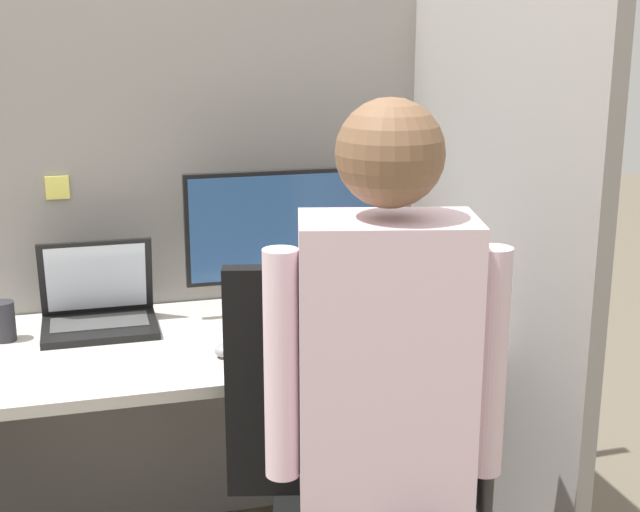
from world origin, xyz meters
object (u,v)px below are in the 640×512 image
Objects in this scene: stapler at (429,310)px; pen_cup at (4,321)px; carrot_toy at (235,350)px; monitor at (294,229)px; office_chair at (357,503)px; coffee_mug at (410,284)px; paper_box at (295,302)px; person at (400,408)px; laptop at (99,312)px.

stapler is 1.45× the size of pen_cup.
carrot_toy is (-0.58, -0.15, -0.01)m from stapler.
monitor reaches higher than pen_cup.
coffee_mug is at bearing 62.12° from office_chair.
office_chair is (-0.05, -0.75, -0.44)m from monitor.
monitor is 6.59× the size of coffee_mug.
monitor is at bearing 86.52° from office_chair.
paper_box is 0.90m from person.
laptop reaches higher than stapler.
person reaches higher than monitor.
monitor reaches higher than stapler.
paper_box is 0.23× the size of person.
carrot_toy is (-0.23, -0.32, -0.22)m from monitor.
stapler is 0.20m from coffee_mug.
coffee_mug is 1.17m from pen_cup.
stapler is 1.64× the size of coffee_mug.
coffee_mug is (0.38, 0.94, -0.05)m from person.
pen_cup reaches higher than stapler.
coffee_mug is at bearing 84.05° from stapler.
office_chair is at bearing -43.65° from pen_cup.
paper_box is at bearing -0.22° from laptop.
carrot_toy is (0.32, -0.32, -0.03)m from laptop.
monitor reaches higher than paper_box.
pen_cup reaches higher than carrot_toy.
monitor is at bearing 90.00° from paper_box.
carrot_toy is at bearing -44.82° from laptop.
coffee_mug is at bearing 67.93° from person.
person is (-0.36, -0.74, 0.07)m from stapler.
monitor is 0.87m from office_chair.
pen_cup is (-1.17, -0.07, 0.01)m from coffee_mug.
laptop is 0.30× the size of office_chair.
monitor reaches higher than carrot_toy.
person is 1.17m from pen_cup.
laptop is (-0.55, 0.00, 0.02)m from paper_box.
pen_cup is at bearing -172.19° from laptop.
person reaches higher than coffee_mug.
stapler is 0.11× the size of person.
office_chair is at bearing -93.48° from monitor.
pen_cup is at bearing 136.35° from office_chair.
office_chair is (-0.05, -0.75, -0.22)m from paper_box.
carrot_toy is 0.63m from person.
person is (-0.01, -0.90, 0.07)m from paper_box.
paper_box is at bearing -174.20° from coffee_mug.
person is 1.01m from coffee_mug.
stapler is 0.15× the size of office_chair.
office_chair reaches higher than coffee_mug.
office_chair is at bearing -66.73° from carrot_toy.
person is at bearing -116.04° from stapler.
person reaches higher than paper_box.
stapler is 0.82m from person.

